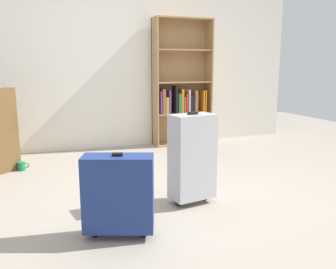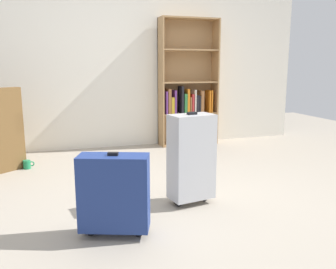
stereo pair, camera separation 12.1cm
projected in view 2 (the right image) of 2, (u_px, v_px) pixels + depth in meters
The scene contains 6 objects.
ground_plane at pixel (181, 199), 3.07m from camera, with size 9.05×9.05×0.00m, color #9E9384.
back_wall at pixel (127, 53), 4.91m from camera, with size 5.17×0.10×2.60m, color silver.
bookshelf at pixel (187, 87), 5.09m from camera, with size 0.83×0.27×1.77m.
mug at pixel (27, 164), 3.96m from camera, with size 0.12×0.08×0.10m.
suitcase_silver at pixel (191, 157), 2.91m from camera, with size 0.38×0.27×0.77m.
suitcase_navy_blue at pixel (114, 193), 2.37m from camera, with size 0.50×0.33×0.58m.
Camera 2 is at (-0.99, -2.73, 1.14)m, focal length 38.16 mm.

